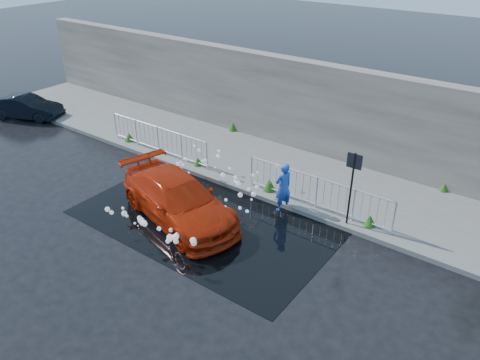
% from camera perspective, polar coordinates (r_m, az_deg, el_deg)
% --- Properties ---
extents(ground, '(90.00, 90.00, 0.00)m').
position_cam_1_polar(ground, '(14.46, -7.94, -5.73)').
color(ground, black).
rests_on(ground, ground).
extents(pavement, '(30.00, 4.00, 0.15)m').
position_cam_1_polar(pavement, '(17.78, 3.16, 1.77)').
color(pavement, '#5E5E59').
rests_on(pavement, ground).
extents(curb, '(30.00, 0.25, 0.16)m').
position_cam_1_polar(curb, '(16.33, -0.73, -0.76)').
color(curb, '#5E5E59').
rests_on(curb, ground).
extents(retaining_wall, '(30.00, 0.60, 3.50)m').
position_cam_1_polar(retaining_wall, '(18.80, 7.07, 9.18)').
color(retaining_wall, '#59534B').
rests_on(retaining_wall, pavement).
extents(puddle, '(8.00, 5.00, 0.01)m').
position_cam_1_polar(puddle, '(14.77, -3.86, -4.64)').
color(puddle, black).
rests_on(puddle, ground).
extents(sign_post, '(0.45, 0.06, 2.50)m').
position_cam_1_polar(sign_post, '(13.81, 13.54, 0.29)').
color(sign_post, black).
rests_on(sign_post, ground).
extents(railing_left, '(5.05, 0.05, 1.10)m').
position_cam_1_polar(railing_left, '(18.69, -9.96, 5.00)').
color(railing_left, silver).
rests_on(railing_left, pavement).
extents(railing_right, '(5.05, 0.05, 1.10)m').
position_cam_1_polar(railing_right, '(14.90, 9.33, -1.38)').
color(railing_right, silver).
rests_on(railing_right, pavement).
extents(weeds, '(12.17, 3.93, 0.43)m').
position_cam_1_polar(weeds, '(17.34, 1.51, 2.02)').
color(weeds, '#1F4913').
rests_on(weeds, pavement).
extents(water_spray, '(3.74, 5.47, 1.09)m').
position_cam_1_polar(water_spray, '(14.37, -6.09, -2.71)').
color(water_spray, white).
rests_on(water_spray, ground).
extents(red_car, '(5.09, 3.15, 1.38)m').
position_cam_1_polar(red_car, '(14.50, -7.56, -2.36)').
color(red_car, '#B62107').
rests_on(red_car, ground).
extents(dark_car, '(3.54, 2.42, 1.10)m').
position_cam_1_polar(dark_car, '(24.50, -24.58, 8.10)').
color(dark_car, black).
rests_on(dark_car, ground).
extents(person, '(0.59, 0.71, 1.67)m').
position_cam_1_polar(person, '(14.80, 5.27, -0.88)').
color(person, blue).
rests_on(person, ground).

